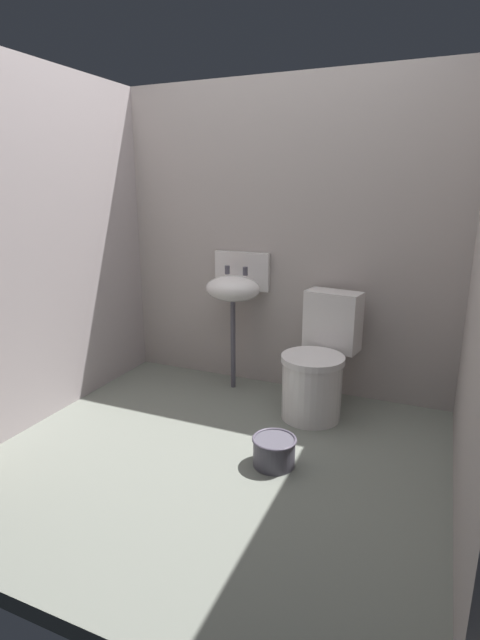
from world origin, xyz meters
TOP-DOWN VIEW (x-y plane):
  - ground_plane at (0.00, 0.00)m, footprint 2.82×2.45m
  - wall_back at (0.00, 1.08)m, footprint 2.82×0.10m
  - wall_left at (-1.26, 0.10)m, footprint 0.10×2.25m
  - toilet_near_wall at (0.37, 0.68)m, footprint 0.47×0.65m
  - sink at (-0.30, 0.86)m, footprint 0.42×0.35m
  - bucket at (0.32, -0.03)m, footprint 0.24×0.24m

SIDE VIEW (x-z plane):
  - ground_plane at x=0.00m, z-range -0.08..0.00m
  - bucket at x=0.32m, z-range 0.00..0.16m
  - toilet_near_wall at x=0.37m, z-range -0.07..0.71m
  - sink at x=-0.30m, z-range 0.26..1.25m
  - wall_back at x=0.00m, z-range 0.00..2.16m
  - wall_left at x=-1.26m, z-range 0.00..2.16m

